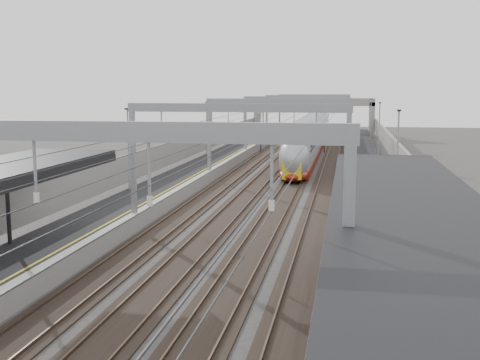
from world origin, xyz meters
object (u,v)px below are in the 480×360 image
at_px(overbridge, 314,107).
at_px(bench, 429,277).
at_px(train, 309,141).
at_px(signal_green, 261,135).

bearing_deg(overbridge, bench, -84.10).
bearing_deg(train, signal_green, 146.88).
height_order(train, signal_green, train).
distance_m(train, signal_green, 8.01).
distance_m(overbridge, train, 36.78).
relative_size(train, signal_green, 14.26).
xyz_separation_m(train, bench, (7.78, -53.23, -0.51)).
xyz_separation_m(train, signal_green, (-6.70, 4.37, 0.31)).
bearing_deg(overbridge, train, -87.65).
bearing_deg(overbridge, signal_green, -99.16).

